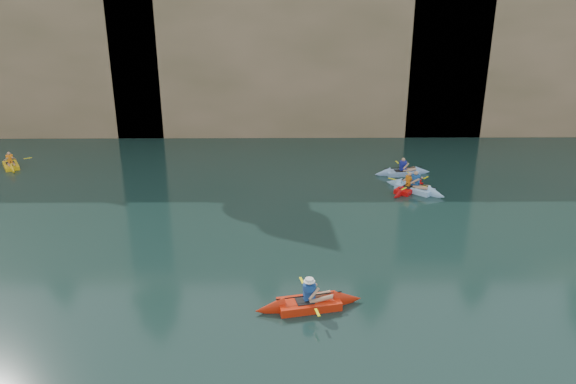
{
  "coord_description": "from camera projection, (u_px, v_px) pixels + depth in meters",
  "views": [
    {
      "loc": [
        0.89,
        -14.61,
        9.99
      ],
      "look_at": [
        1.06,
        3.58,
        3.0
      ],
      "focal_mm": 35.0,
      "sensor_mm": 36.0,
      "label": 1
    }
  ],
  "objects": [
    {
      "name": "sea_cave_center",
      "position": [
        209.0,
        113.0,
        37.09
      ],
      "size": [
        3.5,
        1.0,
        3.2
      ],
      "primitive_type": "cube",
      "color": "black",
      "rests_on": "ground"
    },
    {
      "name": "kayaker_red_far",
      "position": [
        409.0,
        188.0,
        28.04
      ],
      "size": [
        2.52,
        2.96,
        1.17
      ],
      "rotation": [
        0.0,
        0.0,
        0.91
      ],
      "color": "red",
      "rests_on": "ground"
    },
    {
      "name": "main_kayaker",
      "position": [
        309.0,
        303.0,
        18.05
      ],
      "size": [
        3.64,
        2.36,
        1.32
      ],
      "rotation": [
        0.0,
        0.0,
        0.21
      ],
      "color": "red",
      "rests_on": "ground"
    },
    {
      "name": "kayaker_ltblue_mid",
      "position": [
        402.0,
        172.0,
        30.24
      ],
      "size": [
        3.17,
        2.32,
        1.18
      ],
      "rotation": [
        0.0,
        0.0,
        0.13
      ],
      "color": "#84ACDD",
      "rests_on": "ground"
    },
    {
      "name": "cliff",
      "position": [
        271.0,
        32.0,
        43.07
      ],
      "size": [
        70.0,
        16.0,
        12.0
      ],
      "primitive_type": "cube",
      "color": "tan",
      "rests_on": "ground"
    },
    {
      "name": "cliff_slab_center",
      "position": [
        300.0,
        48.0,
        36.29
      ],
      "size": [
        24.0,
        2.4,
        11.4
      ],
      "primitive_type": "cube",
      "color": "#A18061",
      "rests_on": "ground"
    },
    {
      "name": "ground",
      "position": [
        255.0,
        325.0,
        17.22
      ],
      "size": [
        160.0,
        160.0,
        0.0
      ],
      "primitive_type": "plane",
      "color": "black",
      "rests_on": "ground"
    },
    {
      "name": "kayaker_yellow",
      "position": [
        11.0,
        165.0,
        31.4
      ],
      "size": [
        2.0,
        2.71,
        1.13
      ],
      "rotation": [
        0.0,
        0.0,
        -1.03
      ],
      "color": "yellow",
      "rests_on": "ground"
    },
    {
      "name": "sea_cave_east",
      "position": [
        421.0,
        102.0,
        36.99
      ],
      "size": [
        5.0,
        1.0,
        4.5
      ],
      "primitive_type": "cube",
      "color": "black",
      "rests_on": "ground"
    },
    {
      "name": "kayaker_ltblue_near",
      "position": [
        415.0,
        188.0,
        27.92
      ],
      "size": [
        2.96,
        2.8,
        1.3
      ],
      "rotation": [
        0.0,
        0.0,
        -0.74
      ],
      "color": "#97CDFD",
      "rests_on": "ground"
    }
  ]
}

